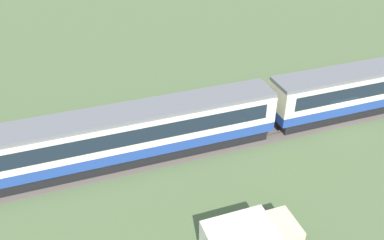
{
  "coord_description": "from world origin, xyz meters",
  "views": [
    {
      "loc": [
        -20.56,
        -22.74,
        18.76
      ],
      "look_at": [
        -12.3,
        0.75,
        2.27
      ],
      "focal_mm": 38.0,
      "sensor_mm": 36.0,
      "label": 1
    }
  ],
  "objects": [
    {
      "name": "railway_track",
      "position": [
        -18.85,
        0.65,
        0.01
      ],
      "size": [
        152.52,
        3.6,
        0.04
      ],
      "color": "#665B51",
      "rests_on": "ground_plane"
    },
    {
      "name": "ground_plane",
      "position": [
        0.0,
        0.0,
        0.0
      ],
      "size": [
        600.0,
        600.0,
        0.0
      ],
      "primitive_type": "plane",
      "color": "#566B42"
    },
    {
      "name": "delivery_truck_cream",
      "position": [
        -12.76,
        -9.87,
        1.22
      ],
      "size": [
        5.27,
        2.3,
        2.4
      ],
      "color": "beige",
      "rests_on": "ground_plane"
    },
    {
      "name": "passenger_train",
      "position": [
        -16.22,
        0.65,
        2.27
      ],
      "size": [
        106.35,
        2.86,
        4.09
      ],
      "color": "#234293",
      "rests_on": "ground_plane"
    }
  ]
}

